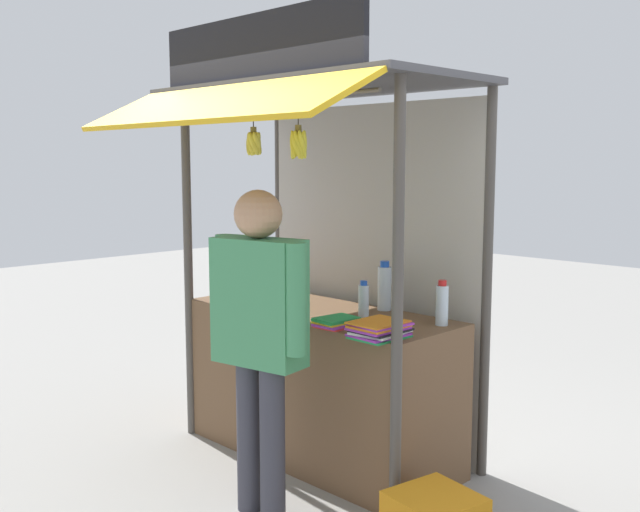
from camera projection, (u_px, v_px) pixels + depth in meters
ground_plane at (320, 454)px, 4.75m from camera, size 20.00×20.00×0.00m
stall_counter at (320, 383)px, 4.69m from camera, size 1.83×0.72×0.96m
stall_structure at (332, 202)px, 4.62m from camera, size 2.03×1.58×2.71m
water_bottle_far_left at (442, 304)px, 4.20m from camera, size 0.07×0.07×0.26m
water_bottle_left at (364, 301)px, 4.39m from camera, size 0.06×0.06×0.23m
water_bottle_front_left at (384, 287)px, 4.62m from camera, size 0.09×0.09×0.32m
magazine_stack_center at (379, 329)px, 3.90m from camera, size 0.26×0.32×0.09m
magazine_stack_front_right at (336, 322)px, 4.17m from camera, size 0.20×0.26×0.05m
magazine_stack_far_right at (238, 294)px, 4.95m from camera, size 0.21×0.30×0.09m
banana_bunch_leftmost at (254, 143)px, 4.23m from camera, size 0.11×0.11×0.30m
banana_bunch_rightmost at (298, 144)px, 3.97m from camera, size 0.12×0.12×0.33m
vendor_person at (259, 323)px, 3.81m from camera, size 0.67×0.30×1.76m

